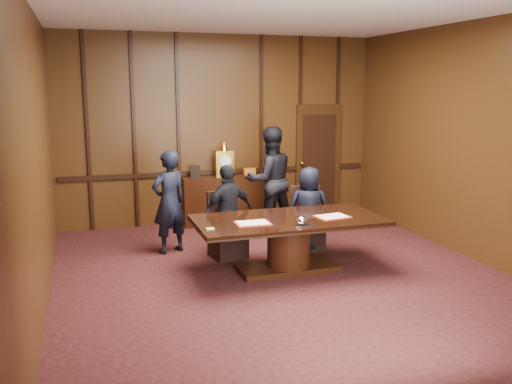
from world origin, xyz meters
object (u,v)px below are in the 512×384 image
(sideboard, at_px, (225,198))
(conference_table, at_px, (289,235))
(signatory_left, at_px, (229,212))
(signatory_right, at_px, (309,209))
(witness_left, at_px, (169,202))
(witness_right, at_px, (270,180))

(sideboard, bearing_deg, conference_table, -86.81)
(signatory_left, bearing_deg, signatory_right, 160.94)
(conference_table, height_order, witness_left, witness_left)
(sideboard, distance_m, signatory_left, 2.19)
(conference_table, distance_m, signatory_left, 1.05)
(signatory_right, height_order, witness_left, witness_left)
(signatory_right, bearing_deg, witness_right, -62.02)
(conference_table, height_order, signatory_right, signatory_right)
(signatory_left, height_order, witness_right, witness_right)
(witness_left, bearing_deg, conference_table, 112.73)
(signatory_right, bearing_deg, witness_left, 3.37)
(witness_left, height_order, witness_right, witness_right)
(sideboard, relative_size, signatory_left, 1.12)
(sideboard, height_order, signatory_right, sideboard)
(sideboard, bearing_deg, witness_right, -54.32)
(conference_table, bearing_deg, signatory_right, 50.91)
(conference_table, bearing_deg, witness_left, 136.31)
(signatory_left, bearing_deg, conference_table, 110.03)
(witness_left, bearing_deg, signatory_right, 140.99)
(conference_table, bearing_deg, sideboard, 93.19)
(signatory_left, distance_m, signatory_right, 1.30)
(signatory_right, distance_m, witness_left, 2.17)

